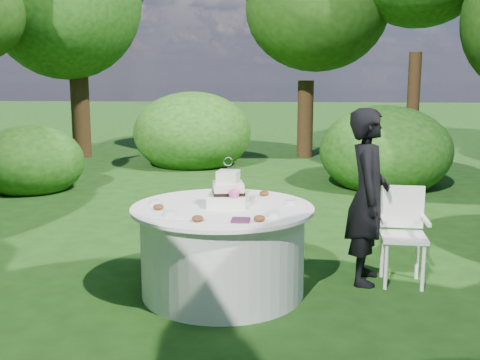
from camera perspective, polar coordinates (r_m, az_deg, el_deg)
name	(u,v)px	position (r m, az deg, el deg)	size (l,w,h in m)	color
ground	(223,292)	(5.01, -1.74, -11.29)	(80.00, 80.00, 0.00)	#1A3A0F
napkins	(241,220)	(4.28, 0.08, -4.10)	(0.14, 0.14, 0.02)	#451D38
feather_plume	(176,219)	(4.37, -6.52, -3.92)	(0.48, 0.07, 0.01)	white
guest	(368,197)	(5.18, 12.85, -1.66)	(0.58, 0.38, 1.59)	black
table	(223,249)	(4.88, -1.77, -7.05)	(1.56, 1.56, 0.77)	silver
cake	(228,193)	(4.77, -1.19, -1.31)	(0.33, 0.35, 0.43)	silver
chair	(403,227)	(5.32, 16.19, -4.59)	(0.43, 0.42, 0.88)	silver
votives	(222,208)	(4.64, -1.83, -2.83)	(1.26, 0.59, 0.04)	silver
petal_cups	(221,208)	(4.60, -1.95, -2.90)	(0.94, 1.08, 0.05)	#562D16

